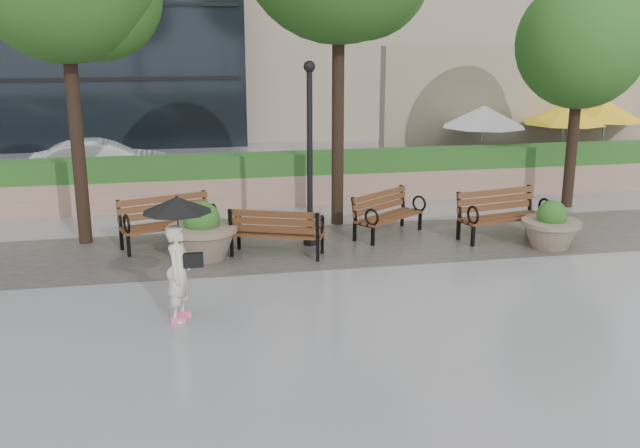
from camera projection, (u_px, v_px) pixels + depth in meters
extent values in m
plane|color=gray|center=(285.00, 300.00, 12.01)|extent=(100.00, 100.00, 0.00)
cube|color=#383330|center=(264.00, 249.00, 14.85)|extent=(28.00, 3.20, 0.01)
cube|color=tan|center=(246.00, 190.00, 18.54)|extent=(24.00, 0.80, 0.80)
cube|color=#2A521B|center=(245.00, 165.00, 18.37)|extent=(24.00, 0.75, 0.55)
cube|color=tan|center=(533.00, 110.00, 22.73)|extent=(10.00, 0.60, 4.00)
cube|color=#2A521B|center=(549.00, 171.00, 20.95)|extent=(8.00, 0.50, 0.90)
cube|color=black|center=(234.00, 176.00, 22.44)|extent=(40.00, 7.00, 0.00)
cube|color=brown|center=(169.00, 225.00, 14.87)|extent=(2.05, 1.19, 0.05)
cube|color=brown|center=(163.00, 207.00, 15.03)|extent=(1.90, 0.76, 0.46)
cube|color=black|center=(169.00, 235.00, 14.95)|extent=(2.08, 1.30, 0.50)
torus|color=black|center=(127.00, 224.00, 14.20)|extent=(0.18, 0.40, 0.40)
torus|color=black|center=(214.00, 213.00, 15.10)|extent=(0.18, 0.40, 0.40)
cube|color=brown|center=(277.00, 234.00, 14.35)|extent=(1.93, 1.19, 0.05)
cube|color=brown|center=(274.00, 222.00, 13.99)|extent=(1.78, 0.78, 0.44)
cube|color=black|center=(277.00, 244.00, 14.38)|extent=(1.97, 1.28, 0.47)
torus|color=black|center=(322.00, 224.00, 14.33)|extent=(0.19, 0.38, 0.38)
torus|color=black|center=(238.00, 220.00, 14.62)|extent=(0.19, 0.38, 0.38)
cube|color=brown|center=(390.00, 217.00, 15.72)|extent=(1.78, 1.50, 0.05)
cube|color=brown|center=(380.00, 201.00, 15.82)|extent=(1.54, 1.16, 0.42)
cube|color=black|center=(388.00, 226.00, 15.79)|extent=(1.84, 1.58, 0.46)
torus|color=black|center=(372.00, 217.00, 14.95)|extent=(0.26, 0.33, 0.37)
torus|color=black|center=(419.00, 203.00, 16.15)|extent=(0.26, 0.33, 0.37)
cube|color=brown|center=(503.00, 218.00, 15.47)|extent=(2.05, 0.97, 0.05)
cube|color=brown|center=(496.00, 200.00, 15.65)|extent=(1.96, 0.52, 0.46)
cube|color=black|center=(502.00, 228.00, 15.56)|extent=(2.07, 1.08, 0.50)
torus|color=black|center=(473.00, 215.00, 14.90)|extent=(0.13, 0.41, 0.41)
torus|color=black|center=(545.00, 207.00, 15.59)|extent=(0.13, 0.41, 0.41)
cylinder|color=#7F6B56|center=(202.00, 229.00, 14.09)|extent=(1.39, 1.39, 0.11)
sphere|color=#1F4513|center=(202.00, 219.00, 14.04)|extent=(0.72, 0.72, 0.72)
cylinder|color=#7F6B56|center=(551.00, 223.00, 14.85)|extent=(1.21, 1.21, 0.10)
sphere|color=#1F4513|center=(552.00, 215.00, 14.80)|extent=(0.62, 0.62, 0.62)
cylinder|color=black|center=(310.00, 160.00, 14.69)|extent=(0.12, 0.12, 3.67)
cylinder|color=black|center=(310.00, 238.00, 15.13)|extent=(0.28, 0.28, 0.30)
sphere|color=black|center=(309.00, 67.00, 14.21)|extent=(0.24, 0.24, 0.24)
cylinder|color=black|center=(75.00, 121.00, 14.65)|extent=(0.28, 0.28, 5.23)
cylinder|color=black|center=(338.00, 98.00, 16.12)|extent=(0.28, 0.28, 5.90)
cylinder|color=black|center=(573.00, 133.00, 18.06)|extent=(0.28, 0.28, 3.84)
sphere|color=#1F4513|center=(581.00, 44.00, 17.49)|extent=(3.19, 3.19, 3.19)
sphere|color=#1F4513|center=(595.00, 59.00, 17.98)|extent=(2.23, 2.23, 2.23)
cylinder|color=black|center=(480.00, 182.00, 21.33)|extent=(0.40, 0.40, 0.10)
cylinder|color=#99999E|center=(482.00, 147.00, 21.06)|extent=(0.06, 0.06, 2.20)
cone|color=white|center=(484.00, 117.00, 20.83)|extent=(2.50, 2.50, 0.60)
cylinder|color=black|center=(559.00, 177.00, 22.07)|extent=(0.40, 0.40, 0.10)
cylinder|color=#99999E|center=(562.00, 143.00, 21.80)|extent=(0.06, 0.06, 2.20)
cone|color=yellow|center=(564.00, 114.00, 21.57)|extent=(2.50, 2.50, 0.60)
cylinder|color=black|center=(599.00, 172.00, 22.93)|extent=(0.40, 0.40, 0.10)
cylinder|color=#99999E|center=(602.00, 139.00, 22.66)|extent=(0.06, 0.06, 2.20)
cone|color=yellow|center=(605.00, 111.00, 22.42)|extent=(2.50, 2.50, 0.60)
imported|color=silver|center=(103.00, 163.00, 20.92)|extent=(4.18, 1.79, 1.34)
imported|color=beige|center=(179.00, 270.00, 11.01)|extent=(0.61, 0.71, 1.64)
cube|color=#F2598C|center=(185.00, 314.00, 11.33)|extent=(0.18, 0.25, 0.08)
cube|color=#F2598C|center=(178.00, 320.00, 11.08)|extent=(0.18, 0.25, 0.08)
cube|color=black|center=(193.00, 260.00, 10.98)|extent=(0.21, 0.32, 0.23)
sphere|color=white|center=(176.00, 274.00, 11.29)|extent=(0.29, 0.29, 0.29)
cylinder|color=black|center=(178.00, 231.00, 10.90)|extent=(0.02, 0.02, 0.87)
cone|color=black|center=(177.00, 205.00, 10.79)|extent=(1.07, 1.07, 0.23)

